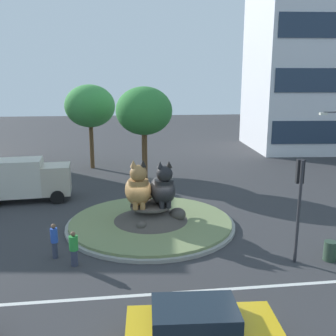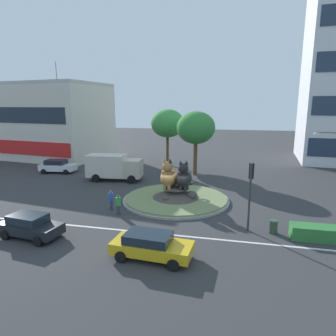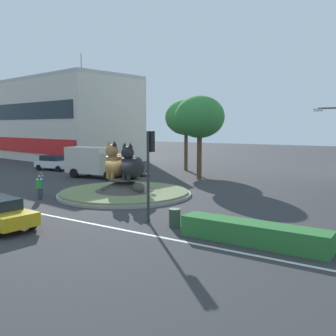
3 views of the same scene
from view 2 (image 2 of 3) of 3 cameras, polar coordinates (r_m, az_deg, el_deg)
The scene contains 16 objects.
ground_plane at distance 26.70m, azimuth 1.54°, elevation -6.27°, with size 160.00×160.00×0.00m, color #333335.
lane_centreline at distance 20.22m, azimuth -2.49°, elevation -12.47°, with size 112.00×0.20×0.01m, color silver.
roundabout_island at distance 26.57m, azimuth 1.57°, elevation -5.46°, with size 9.46×9.46×1.23m.
cat_statue_tabby at distance 26.21m, azimuth 0.12°, elevation -1.61°, with size 1.62×2.61×2.66m.
cat_statue_black at distance 25.97m, azimuth 3.08°, elevation -1.84°, with size 1.65×2.66×2.56m.
traffic_light_mast at distance 20.39m, azimuth 15.63°, elevation -2.97°, with size 0.35×0.46×4.66m.
shophouse_block at distance 54.36m, azimuth -24.54°, elevation 8.31°, with size 25.74×14.60×14.76m.
broadleaf_tree_behind_island at distance 35.54m, azimuth 5.40°, elevation 7.69°, with size 4.55×4.55×7.69m.
second_tree_near_tower at distance 41.64m, azimuth -0.09°, elevation 8.58°, with size 4.63×4.63×7.86m.
pedestrian_blue_shirt at distance 24.59m, azimuth -10.91°, elevation -5.97°, with size 0.33×0.33×1.65m.
pedestrian_green_shirt at distance 23.47m, azimuth -9.59°, elevation -6.92°, with size 0.39×0.39×1.59m.
sedan_on_far_lane at distance 17.00m, azimuth -3.30°, elevation -14.60°, with size 4.61×2.32×1.45m.
hatchback_near_shophouse at distance 39.80m, azimuth -20.53°, elevation 0.37°, with size 4.53×2.47×1.65m.
parked_car_right at distance 21.33m, azimuth -25.02°, elevation -10.00°, with size 4.22×2.39×1.52m.
delivery_box_truck at distance 33.91m, azimuth -10.45°, elevation 0.27°, with size 6.31×2.92×2.91m.
litter_bin at distance 21.28m, azimuth 19.62°, elevation -10.59°, with size 0.56×0.56×0.90m.
Camera 2 is at (4.89, -24.87, 8.39)m, focal length 31.63 mm.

